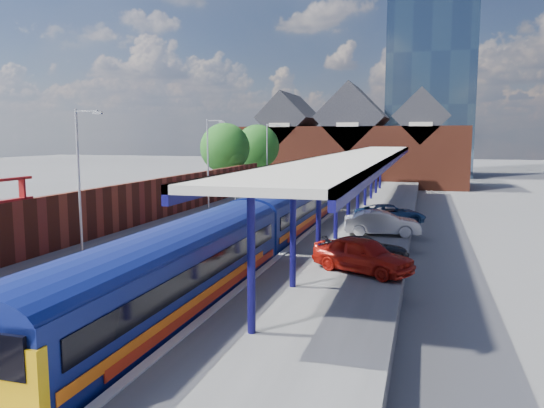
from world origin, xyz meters
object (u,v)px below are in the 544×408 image
Objects in this scene: parked_car_dark at (366,249)px; parked_car_blue at (390,214)px; lamp_post_d at (268,153)px; lamp_post_c at (209,159)px; platform_sign at (235,186)px; parked_car_red at (363,255)px; train at (315,195)px; lamp_post_b at (81,172)px; parked_car_silver at (382,223)px.

parked_car_dark is 0.86× the size of parked_car_blue.
lamp_post_d is at bearing 5.14° from parked_car_dark.
lamp_post_c is 3.34m from platform_sign.
lamp_post_c reaches higher than parked_car_red.
lamp_post_b is at bearing -112.99° from train.
parked_car_silver is (12.42, -9.23, -0.97)m from platform_sign.
parked_car_red is (13.67, -0.08, -3.24)m from lamp_post_b.
lamp_post_b is 14.05m from parked_car_red.
parked_car_silver is at bearing -20.76° from parked_car_dark.
parked_car_red is at bearing -72.62° from train.
lamp_post_d is 35.02m from parked_car_red.
parked_car_dark is at bearing 29.18° from parked_car_red.
platform_sign is at bearing 49.64° from parked_car_blue.
lamp_post_c reaches higher than parked_car_blue.
platform_sign is 0.63× the size of parked_car_dark.
parked_car_blue is at bearing -21.17° from parked_car_dark.
platform_sign reaches higher than train.
parked_car_blue is at bearing -41.35° from train.
train is at bearing 29.44° from parked_car_blue.
platform_sign is at bearing 85.67° from lamp_post_b.
parked_car_blue is (0.31, 13.19, -0.12)m from parked_car_red.
lamp_post_b is (-7.86, -18.51, 2.87)m from train.
train is 17.57m from parked_car_dark.
train is at bearing 17.73° from lamp_post_c.
lamp_post_d reaches higher than train.
lamp_post_d is 33.19m from parked_car_dark.
lamp_post_d is at bearing 49.99° from parked_car_red.
lamp_post_b reaches higher than train.
lamp_post_b is at bearing -94.33° from platform_sign.
train reaches higher than parked_car_silver.
platform_sign is 0.57× the size of parked_car_red.
parked_car_dark is (13.59, -30.09, -3.42)m from lamp_post_d.
train is at bearing 67.01° from lamp_post_b.
lamp_post_d reaches higher than parked_car_red.
parked_car_blue is at bearing -11.65° from lamp_post_c.
parked_car_blue is (13.98, -18.88, -3.36)m from lamp_post_d.
lamp_post_d reaches higher than parked_car_silver.
platform_sign is at bearing 55.74° from lamp_post_c.
train is 8.73m from lamp_post_c.
lamp_post_b is at bearing 78.84° from parked_car_dark.
parked_car_dark is (12.23, -16.09, -1.12)m from platform_sign.
platform_sign is (1.36, 2.00, -2.30)m from lamp_post_c.
train is 6.54m from platform_sign.
parked_car_silver is at bearing 32.45° from lamp_post_b.
parked_car_dark is at bearing 158.78° from parked_car_blue.
parked_car_silver is at bearing -27.69° from lamp_post_c.
parked_car_red is at bearing 159.43° from parked_car_blue.
train is at bearing -0.10° from parked_car_dark.
train is 15.87m from lamp_post_d.
platform_sign is 13.57m from parked_car_blue.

